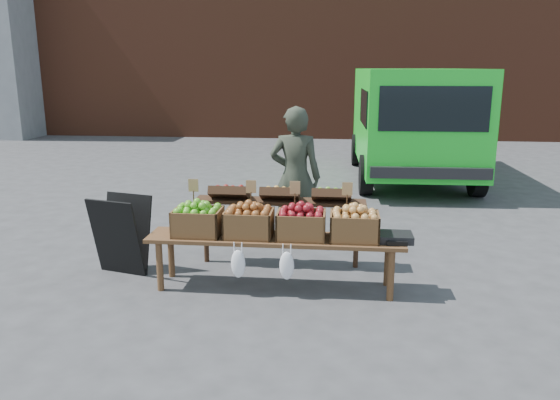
# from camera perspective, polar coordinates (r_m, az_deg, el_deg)

# --- Properties ---
(ground) EXTENTS (80.00, 80.00, 0.00)m
(ground) POSITION_cam_1_polar(r_m,az_deg,el_deg) (5.57, 4.13, -10.81)
(ground) COLOR #404042
(delivery_van) EXTENTS (2.45, 5.14, 2.28)m
(delivery_van) POSITION_cam_1_polar(r_m,az_deg,el_deg) (11.80, 13.50, 7.64)
(delivery_van) COLOR #19D229
(delivery_van) RESTS_ON ground
(vendor) EXTENTS (0.69, 0.48, 1.84)m
(vendor) POSITION_cam_1_polar(r_m,az_deg,el_deg) (7.10, 1.61, 2.40)
(vendor) COLOR #2F362A
(vendor) RESTS_ON ground
(chalkboard_sign) EXTENTS (0.66, 0.47, 0.91)m
(chalkboard_sign) POSITION_cam_1_polar(r_m,az_deg,el_deg) (6.47, -16.23, -3.50)
(chalkboard_sign) COLOR black
(chalkboard_sign) RESTS_ON ground
(back_table) EXTENTS (2.10, 0.44, 1.04)m
(back_table) POSITION_cam_1_polar(r_m,az_deg,el_deg) (6.45, 0.01, -2.38)
(back_table) COLOR #321F12
(back_table) RESTS_ON ground
(display_bench) EXTENTS (2.70, 0.56, 0.57)m
(display_bench) POSITION_cam_1_polar(r_m,az_deg,el_deg) (5.84, -0.53, -6.55)
(display_bench) COLOR #54361E
(display_bench) RESTS_ON ground
(crate_golden_apples) EXTENTS (0.50, 0.40, 0.28)m
(crate_golden_apples) POSITION_cam_1_polar(r_m,az_deg,el_deg) (5.86, -8.58, -2.28)
(crate_golden_apples) COLOR #529D1F
(crate_golden_apples) RESTS_ON display_bench
(crate_russet_pears) EXTENTS (0.50, 0.40, 0.28)m
(crate_russet_pears) POSITION_cam_1_polar(r_m,az_deg,el_deg) (5.75, -3.26, -2.46)
(crate_russet_pears) COLOR #9C5A29
(crate_russet_pears) RESTS_ON display_bench
(crate_red_apples) EXTENTS (0.50, 0.40, 0.28)m
(crate_red_apples) POSITION_cam_1_polar(r_m,az_deg,el_deg) (5.69, 2.22, -2.63)
(crate_red_apples) COLOR maroon
(crate_red_apples) RESTS_ON display_bench
(crate_green_apples) EXTENTS (0.50, 0.40, 0.28)m
(crate_green_apples) POSITION_cam_1_polar(r_m,az_deg,el_deg) (5.68, 7.77, -2.77)
(crate_green_apples) COLOR #AE923B
(crate_green_apples) RESTS_ON display_bench
(weighing_scale) EXTENTS (0.34, 0.30, 0.08)m
(weighing_scale) POSITION_cam_1_polar(r_m,az_deg,el_deg) (5.74, 11.99, -3.82)
(weighing_scale) COLOR black
(weighing_scale) RESTS_ON display_bench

